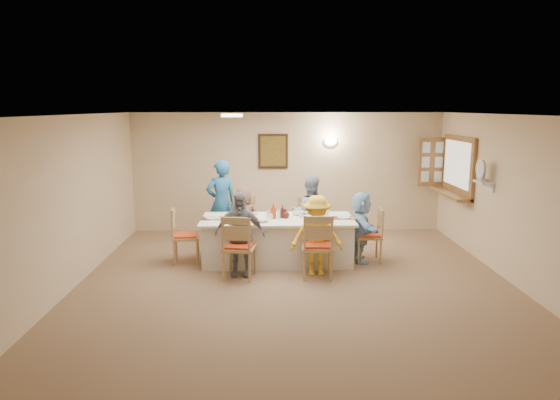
{
  "coord_description": "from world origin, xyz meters",
  "views": [
    {
      "loc": [
        -0.39,
        -6.94,
        2.61
      ],
      "look_at": [
        -0.2,
        1.4,
        1.05
      ],
      "focal_mm": 32.0,
      "sensor_mm": 36.0,
      "label": 1
    }
  ],
  "objects_px": {
    "chair_back_right": "(309,224)",
    "diner_front_right": "(317,236)",
    "serving_hatch": "(458,166)",
    "diner_front_left": "(240,234)",
    "chair_back_left": "(244,223)",
    "dining_table": "(278,240)",
    "chair_right_end": "(368,235)",
    "diner_back_left": "(244,219)",
    "caregiver": "(221,202)",
    "chair_front_left": "(239,246)",
    "desk_fan": "(483,173)",
    "diner_back_right": "(310,214)",
    "diner_right_end": "(361,227)",
    "chair_left_end": "(186,235)",
    "chair_front_right": "(317,245)",
    "condiment_ketchup": "(273,211)"
  },
  "relations": [
    {
      "from": "chair_left_end",
      "to": "diner_back_left",
      "type": "xyz_separation_m",
      "value": [
        0.95,
        0.68,
        0.13
      ]
    },
    {
      "from": "chair_back_right",
      "to": "chair_right_end",
      "type": "bearing_deg",
      "value": -38.56
    },
    {
      "from": "chair_front_right",
      "to": "diner_back_right",
      "type": "xyz_separation_m",
      "value": [
        0.0,
        1.48,
        0.18
      ]
    },
    {
      "from": "chair_left_end",
      "to": "chair_right_end",
      "type": "relative_size",
      "value": 1.02
    },
    {
      "from": "chair_left_end",
      "to": "diner_front_left",
      "type": "relative_size",
      "value": 0.71
    },
    {
      "from": "chair_back_right",
      "to": "chair_front_left",
      "type": "distance_m",
      "value": 2.0
    },
    {
      "from": "chair_back_right",
      "to": "chair_front_right",
      "type": "distance_m",
      "value": 1.6
    },
    {
      "from": "dining_table",
      "to": "diner_back_left",
      "type": "height_order",
      "value": "diner_back_left"
    },
    {
      "from": "desk_fan",
      "to": "condiment_ketchup",
      "type": "distance_m",
      "value": 3.48
    },
    {
      "from": "serving_hatch",
      "to": "diner_front_right",
      "type": "relative_size",
      "value": 1.18
    },
    {
      "from": "chair_back_left",
      "to": "diner_right_end",
      "type": "xyz_separation_m",
      "value": [
        2.02,
        -0.8,
        0.12
      ]
    },
    {
      "from": "dining_table",
      "to": "chair_right_end",
      "type": "bearing_deg",
      "value": 0.0
    },
    {
      "from": "diner_back_right",
      "to": "desk_fan",
      "type": "bearing_deg",
      "value": 164.88
    },
    {
      "from": "chair_back_left",
      "to": "dining_table",
      "type": "bearing_deg",
      "value": -56.58
    },
    {
      "from": "desk_fan",
      "to": "diner_front_left",
      "type": "height_order",
      "value": "desk_fan"
    },
    {
      "from": "dining_table",
      "to": "diner_front_left",
      "type": "bearing_deg",
      "value": -131.42
    },
    {
      "from": "diner_front_left",
      "to": "condiment_ketchup",
      "type": "distance_m",
      "value": 0.88
    },
    {
      "from": "chair_right_end",
      "to": "chair_back_right",
      "type": "bearing_deg",
      "value": -128.85
    },
    {
      "from": "desk_fan",
      "to": "chair_right_end",
      "type": "bearing_deg",
      "value": 173.02
    },
    {
      "from": "serving_hatch",
      "to": "diner_right_end",
      "type": "xyz_separation_m",
      "value": [
        -2.04,
        -1.13,
        -0.9
      ]
    },
    {
      "from": "chair_left_end",
      "to": "diner_right_end",
      "type": "relative_size",
      "value": 0.79
    },
    {
      "from": "dining_table",
      "to": "diner_back_right",
      "type": "bearing_deg",
      "value": 48.58
    },
    {
      "from": "chair_left_end",
      "to": "diner_front_left",
      "type": "xyz_separation_m",
      "value": [
        0.95,
        -0.68,
        0.19
      ]
    },
    {
      "from": "desk_fan",
      "to": "chair_back_right",
      "type": "relative_size",
      "value": 0.32
    },
    {
      "from": "caregiver",
      "to": "chair_front_left",
      "type": "bearing_deg",
      "value": 79.84
    },
    {
      "from": "chair_back_left",
      "to": "chair_right_end",
      "type": "relative_size",
      "value": 1.05
    },
    {
      "from": "dining_table",
      "to": "chair_left_end",
      "type": "relative_size",
      "value": 2.71
    },
    {
      "from": "diner_right_end",
      "to": "diner_back_right",
      "type": "bearing_deg",
      "value": 47.98
    },
    {
      "from": "chair_front_left",
      "to": "chair_left_end",
      "type": "xyz_separation_m",
      "value": [
        -0.95,
        0.8,
        -0.03
      ]
    },
    {
      "from": "chair_back_right",
      "to": "dining_table",
      "type": "bearing_deg",
      "value": -125.33
    },
    {
      "from": "chair_left_end",
      "to": "diner_front_right",
      "type": "xyz_separation_m",
      "value": [
        2.15,
        -0.68,
        0.16
      ]
    },
    {
      "from": "chair_back_left",
      "to": "diner_back_left",
      "type": "distance_m",
      "value": 0.16
    },
    {
      "from": "chair_front_right",
      "to": "caregiver",
      "type": "bearing_deg",
      "value": -47.44
    },
    {
      "from": "diner_back_left",
      "to": "chair_right_end",
      "type": "bearing_deg",
      "value": 172.33
    },
    {
      "from": "chair_front_left",
      "to": "diner_right_end",
      "type": "bearing_deg",
      "value": -148.31
    },
    {
      "from": "chair_back_left",
      "to": "chair_back_right",
      "type": "distance_m",
      "value": 1.2
    },
    {
      "from": "serving_hatch",
      "to": "chair_front_left",
      "type": "bearing_deg",
      "value": -154.55
    },
    {
      "from": "serving_hatch",
      "to": "diner_front_left",
      "type": "xyz_separation_m",
      "value": [
        -4.06,
        -1.81,
        -0.83
      ]
    },
    {
      "from": "diner_right_end",
      "to": "caregiver",
      "type": "bearing_deg",
      "value": 62.68
    },
    {
      "from": "diner_front_right",
      "to": "diner_back_right",
      "type": "bearing_deg",
      "value": 87.84
    },
    {
      "from": "serving_hatch",
      "to": "chair_right_end",
      "type": "bearing_deg",
      "value": -149.32
    },
    {
      "from": "serving_hatch",
      "to": "chair_front_left",
      "type": "height_order",
      "value": "serving_hatch"
    },
    {
      "from": "chair_right_end",
      "to": "diner_back_left",
      "type": "bearing_deg",
      "value": -106.3
    },
    {
      "from": "chair_back_right",
      "to": "diner_front_right",
      "type": "height_order",
      "value": "diner_front_right"
    },
    {
      "from": "desk_fan",
      "to": "chair_front_right",
      "type": "height_order",
      "value": "desk_fan"
    },
    {
      "from": "chair_back_right",
      "to": "caregiver",
      "type": "distance_m",
      "value": 1.72
    },
    {
      "from": "chair_front_left",
      "to": "serving_hatch",
      "type": "bearing_deg",
      "value": -144.46
    },
    {
      "from": "serving_hatch",
      "to": "diner_front_left",
      "type": "bearing_deg",
      "value": -155.94
    },
    {
      "from": "dining_table",
      "to": "chair_left_end",
      "type": "height_order",
      "value": "chair_left_end"
    },
    {
      "from": "serving_hatch",
      "to": "desk_fan",
      "type": "height_order",
      "value": "serving_hatch"
    }
  ]
}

